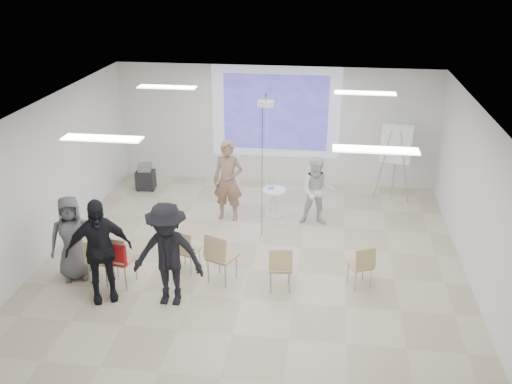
# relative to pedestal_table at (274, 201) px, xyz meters

# --- Properties ---
(floor) EXTENTS (8.00, 9.00, 0.10)m
(floor) POSITION_rel_pedestal_table_xyz_m (-0.19, -2.41, -0.42)
(floor) COLOR beige
(floor) RESTS_ON ground
(ceiling) EXTENTS (8.00, 9.00, 0.10)m
(ceiling) POSITION_rel_pedestal_table_xyz_m (-0.19, -2.41, 2.68)
(ceiling) COLOR white
(ceiling) RESTS_ON wall_back
(wall_back) EXTENTS (8.00, 0.10, 3.00)m
(wall_back) POSITION_rel_pedestal_table_xyz_m (-0.19, 2.14, 1.13)
(wall_back) COLOR silver
(wall_back) RESTS_ON floor
(wall_left) EXTENTS (0.10, 9.00, 3.00)m
(wall_left) POSITION_rel_pedestal_table_xyz_m (-4.24, -2.41, 1.13)
(wall_left) COLOR silver
(wall_left) RESTS_ON floor
(wall_right) EXTENTS (0.10, 9.00, 3.00)m
(wall_right) POSITION_rel_pedestal_table_xyz_m (3.86, -2.41, 1.13)
(wall_right) COLOR silver
(wall_right) RESTS_ON floor
(projection_halo) EXTENTS (3.20, 0.01, 2.30)m
(projection_halo) POSITION_rel_pedestal_table_xyz_m (-0.19, 2.07, 1.48)
(projection_halo) COLOR silver
(projection_halo) RESTS_ON wall_back
(projection_image) EXTENTS (2.60, 0.01, 1.90)m
(projection_image) POSITION_rel_pedestal_table_xyz_m (-0.19, 2.06, 1.48)
(projection_image) COLOR #3A32AB
(projection_image) RESTS_ON wall_back
(pedestal_table) EXTENTS (0.54, 0.54, 0.66)m
(pedestal_table) POSITION_rel_pedestal_table_xyz_m (0.00, 0.00, 0.00)
(pedestal_table) COLOR silver
(pedestal_table) RESTS_ON floor
(player_left) EXTENTS (0.79, 0.57, 2.05)m
(player_left) POSITION_rel_pedestal_table_xyz_m (-0.99, -0.27, 0.66)
(player_left) COLOR #8E6957
(player_left) RESTS_ON floor
(player_right) EXTENTS (0.84, 0.69, 1.70)m
(player_right) POSITION_rel_pedestal_table_xyz_m (0.96, -0.27, 0.48)
(player_right) COLOR white
(player_right) RESTS_ON floor
(controller_left) EXTENTS (0.05, 0.13, 0.04)m
(controller_left) POSITION_rel_pedestal_table_xyz_m (-0.81, -0.02, 0.98)
(controller_left) COLOR silver
(controller_left) RESTS_ON player_left
(controller_right) EXTENTS (0.04, 0.11, 0.04)m
(controller_right) POSITION_rel_pedestal_table_xyz_m (0.78, -0.02, 0.78)
(controller_right) COLOR white
(controller_right) RESTS_ON player_right
(chair_far_left) EXTENTS (0.42, 0.45, 0.86)m
(chair_far_left) POSITION_rel_pedestal_table_xyz_m (-2.81, -3.23, 0.14)
(chair_far_left) COLOR tan
(chair_far_left) RESTS_ON floor
(chair_left_mid) EXTENTS (0.54, 0.57, 1.00)m
(chair_left_mid) POSITION_rel_pedestal_table_xyz_m (-2.42, -3.30, 0.22)
(chair_left_mid) COLOR tan
(chair_left_mid) RESTS_ON floor
(chair_left_inner) EXTENTS (0.51, 0.53, 0.86)m
(chair_left_inner) POSITION_rel_pedestal_table_xyz_m (-1.37, -2.68, 0.14)
(chair_left_inner) COLOR tan
(chair_left_inner) RESTS_ON floor
(chair_center) EXTENTS (0.61, 0.63, 0.98)m
(chair_center) POSITION_rel_pedestal_table_xyz_m (-0.67, -2.95, 0.21)
(chair_center) COLOR tan
(chair_center) RESTS_ON floor
(chair_right_inner) EXTENTS (0.46, 0.49, 0.86)m
(chair_right_inner) POSITION_rel_pedestal_table_xyz_m (0.43, -3.07, 0.14)
(chair_right_inner) COLOR tan
(chair_right_inner) RESTS_ON floor
(chair_right_far) EXTENTS (0.51, 0.53, 0.81)m
(chair_right_far) POSITION_rel_pedestal_table_xyz_m (1.84, -2.76, 0.11)
(chair_right_far) COLOR tan
(chair_right_far) RESTS_ON floor
(red_jacket) EXTENTS (0.43, 0.16, 0.40)m
(red_jacket) POSITION_rel_pedestal_table_xyz_m (-2.41, -3.44, 0.35)
(red_jacket) COLOR #AF1519
(red_jacket) RESTS_ON chair_left_mid
(laptop) EXTENTS (0.37, 0.31, 0.02)m
(laptop) POSITION_rel_pedestal_table_xyz_m (-1.34, -2.59, 0.09)
(laptop) COLOR black
(laptop) RESTS_ON chair_left_inner
(audience_left) EXTENTS (1.44, 1.22, 2.13)m
(audience_left) POSITION_rel_pedestal_table_xyz_m (-2.56, -3.70, 0.70)
(audience_left) COLOR black
(audience_left) RESTS_ON floor
(audience_mid) EXTENTS (1.35, 0.74, 2.08)m
(audience_mid) POSITION_rel_pedestal_table_xyz_m (-1.39, -3.67, 0.67)
(audience_mid) COLOR black
(audience_mid) RESTS_ON floor
(audience_outer) EXTENTS (1.02, 0.86, 1.79)m
(audience_outer) POSITION_rel_pedestal_table_xyz_m (-3.32, -3.09, 0.52)
(audience_outer) COLOR #5C5C61
(audience_outer) RESTS_ON floor
(flipchart_easel) EXTENTS (0.83, 0.64, 1.96)m
(flipchart_easel) POSITION_rel_pedestal_table_xyz_m (2.70, 1.25, 1.07)
(flipchart_easel) COLOR #96999E
(flipchart_easel) RESTS_ON floor
(av_cart) EXTENTS (0.49, 0.41, 0.69)m
(av_cart) POSITION_rel_pedestal_table_xyz_m (-3.35, 1.13, -0.05)
(av_cart) COLOR black
(av_cart) RESTS_ON floor
(ceiling_projector) EXTENTS (0.30, 0.25, 3.00)m
(ceiling_projector) POSITION_rel_pedestal_table_xyz_m (-0.09, -0.92, 2.32)
(ceiling_projector) COLOR white
(ceiling_projector) RESTS_ON ceiling
(fluor_panel_nw) EXTENTS (1.20, 0.30, 0.02)m
(fluor_panel_nw) POSITION_rel_pedestal_table_xyz_m (-2.19, -0.41, 2.60)
(fluor_panel_nw) COLOR white
(fluor_panel_nw) RESTS_ON ceiling
(fluor_panel_ne) EXTENTS (1.20, 0.30, 0.02)m
(fluor_panel_ne) POSITION_rel_pedestal_table_xyz_m (1.81, -0.41, 2.60)
(fluor_panel_ne) COLOR white
(fluor_panel_ne) RESTS_ON ceiling
(fluor_panel_sw) EXTENTS (1.20, 0.30, 0.02)m
(fluor_panel_sw) POSITION_rel_pedestal_table_xyz_m (-2.19, -3.91, 2.60)
(fluor_panel_sw) COLOR white
(fluor_panel_sw) RESTS_ON ceiling
(fluor_panel_se) EXTENTS (1.20, 0.30, 0.02)m
(fluor_panel_se) POSITION_rel_pedestal_table_xyz_m (1.81, -3.91, 2.60)
(fluor_panel_se) COLOR white
(fluor_panel_se) RESTS_ON ceiling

